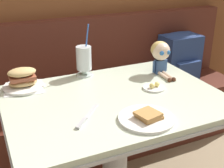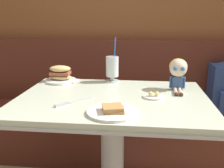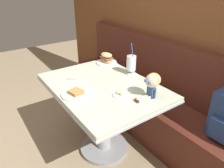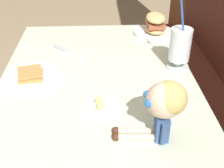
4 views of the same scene
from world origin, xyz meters
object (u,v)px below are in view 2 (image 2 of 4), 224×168
(sandwich_plate, at_px, (60,75))
(butter_saucer, at_px, (154,96))
(seated_doll, at_px, (178,70))
(milkshake_glass, at_px, (112,68))
(butter_knife, at_px, (68,103))
(toast_plate, at_px, (113,111))

(sandwich_plate, bearing_deg, butter_saucer, -25.23)
(seated_doll, bearing_deg, milkshake_glass, 160.19)
(butter_knife, bearing_deg, seated_doll, 29.48)
(butter_saucer, height_order, butter_knife, butter_saucer)
(milkshake_glass, bearing_deg, butter_saucer, -50.93)
(butter_saucer, bearing_deg, milkshake_glass, 129.07)
(toast_plate, bearing_deg, seated_doll, 51.63)
(milkshake_glass, height_order, sandwich_plate, milkshake_glass)
(butter_knife, bearing_deg, toast_plate, -23.64)
(milkshake_glass, relative_size, butter_knife, 1.68)
(toast_plate, distance_m, sandwich_plate, 0.72)
(toast_plate, xyz_separation_m, seated_doll, (0.36, 0.46, 0.12))
(toast_plate, relative_size, seated_doll, 1.13)
(toast_plate, height_order, sandwich_plate, sandwich_plate)
(milkshake_glass, bearing_deg, toast_plate, -83.55)
(toast_plate, distance_m, seated_doll, 0.60)
(toast_plate, xyz_separation_m, sandwich_plate, (-0.43, 0.58, 0.03))
(milkshake_glass, xyz_separation_m, butter_knife, (-0.18, -0.50, -0.10))
(milkshake_glass, relative_size, sandwich_plate, 1.37)
(toast_plate, xyz_separation_m, butter_saucer, (0.21, 0.27, -0.00))
(butter_knife, xyz_separation_m, seated_doll, (0.62, 0.35, 0.12))
(milkshake_glass, distance_m, butter_saucer, 0.45)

